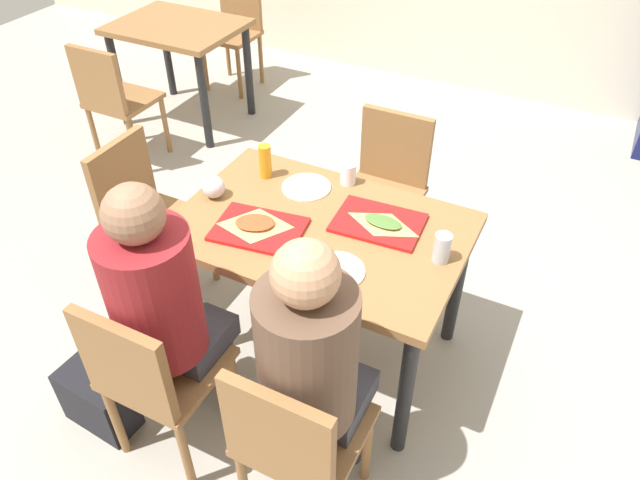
# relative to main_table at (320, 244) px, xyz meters

# --- Properties ---
(ground_plane) EXTENTS (10.00, 10.00, 0.02)m
(ground_plane) POSITION_rel_main_table_xyz_m (0.00, 0.00, -0.66)
(ground_plane) COLOR #9E998E
(main_table) EXTENTS (1.20, 0.80, 0.75)m
(main_table) POSITION_rel_main_table_xyz_m (0.00, 0.00, 0.00)
(main_table) COLOR olive
(main_table) RESTS_ON ground_plane
(chair_near_left) EXTENTS (0.40, 0.40, 0.86)m
(chair_near_left) POSITION_rel_main_table_xyz_m (-0.30, -0.78, -0.15)
(chair_near_left) COLOR olive
(chair_near_left) RESTS_ON ground_plane
(chair_near_right) EXTENTS (0.40, 0.40, 0.86)m
(chair_near_right) POSITION_rel_main_table_xyz_m (0.30, -0.78, -0.15)
(chair_near_right) COLOR olive
(chair_near_right) RESTS_ON ground_plane
(chair_far_side) EXTENTS (0.40, 0.40, 0.86)m
(chair_far_side) POSITION_rel_main_table_xyz_m (0.00, 0.78, -0.15)
(chair_far_side) COLOR olive
(chair_far_side) RESTS_ON ground_plane
(chair_left_end) EXTENTS (0.40, 0.40, 0.86)m
(chair_left_end) POSITION_rel_main_table_xyz_m (-0.98, 0.00, -0.15)
(chair_left_end) COLOR olive
(chair_left_end) RESTS_ON ground_plane
(person_in_red) EXTENTS (0.32, 0.42, 1.27)m
(person_in_red) POSITION_rel_main_table_xyz_m (-0.30, -0.64, 0.10)
(person_in_red) COLOR #383842
(person_in_red) RESTS_ON ground_plane
(person_in_brown_jacket) EXTENTS (0.32, 0.42, 1.27)m
(person_in_brown_jacket) POSITION_rel_main_table_xyz_m (0.30, -0.64, 0.10)
(person_in_brown_jacket) COLOR #383842
(person_in_brown_jacket) RESTS_ON ground_plane
(tray_red_near) EXTENTS (0.39, 0.31, 0.02)m
(tray_red_near) POSITION_rel_main_table_xyz_m (-0.21, -0.14, 0.11)
(tray_red_near) COLOR red
(tray_red_near) RESTS_ON main_table
(tray_red_far) EXTENTS (0.38, 0.28, 0.02)m
(tray_red_far) POSITION_rel_main_table_xyz_m (0.21, 0.12, 0.11)
(tray_red_far) COLOR red
(tray_red_far) RESTS_ON main_table
(paper_plate_center) EXTENTS (0.22, 0.22, 0.01)m
(paper_plate_center) POSITION_rel_main_table_xyz_m (-0.18, 0.22, 0.10)
(paper_plate_center) COLOR white
(paper_plate_center) RESTS_ON main_table
(paper_plate_near_edge) EXTENTS (0.22, 0.22, 0.01)m
(paper_plate_near_edge) POSITION_rel_main_table_xyz_m (0.18, -0.22, 0.10)
(paper_plate_near_edge) COLOR white
(paper_plate_near_edge) RESTS_ON main_table
(pizza_slice_a) EXTENTS (0.28, 0.24, 0.02)m
(pizza_slice_a) POSITION_rel_main_table_xyz_m (-0.23, -0.13, 0.12)
(pizza_slice_a) COLOR #DBAD60
(pizza_slice_a) RESTS_ON tray_red_near
(pizza_slice_b) EXTENTS (0.24, 0.13, 0.02)m
(pizza_slice_b) POSITION_rel_main_table_xyz_m (0.23, 0.11, 0.12)
(pizza_slice_b) COLOR #DBAD60
(pizza_slice_b) RESTS_ON tray_red_far
(plastic_cup_a) EXTENTS (0.07, 0.07, 0.10)m
(plastic_cup_a) POSITION_rel_main_table_xyz_m (-0.03, 0.34, 0.15)
(plastic_cup_a) COLOR white
(plastic_cup_a) RESTS_ON main_table
(plastic_cup_b) EXTENTS (0.07, 0.07, 0.10)m
(plastic_cup_b) POSITION_rel_main_table_xyz_m (0.03, -0.34, 0.15)
(plastic_cup_b) COLOR white
(plastic_cup_b) RESTS_ON main_table
(soda_can) EXTENTS (0.07, 0.07, 0.12)m
(soda_can) POSITION_rel_main_table_xyz_m (0.51, 0.02, 0.16)
(soda_can) COLOR #B7BCC6
(soda_can) RESTS_ON main_table
(condiment_bottle) EXTENTS (0.06, 0.06, 0.16)m
(condiment_bottle) POSITION_rel_main_table_xyz_m (-0.39, 0.22, 0.18)
(condiment_bottle) COLOR orange
(condiment_bottle) RESTS_ON main_table
(foil_bundle) EXTENTS (0.10, 0.10, 0.10)m
(foil_bundle) POSITION_rel_main_table_xyz_m (-0.51, -0.02, 0.15)
(foil_bundle) COLOR silver
(foil_bundle) RESTS_ON main_table
(handbag) EXTENTS (0.33, 0.18, 0.28)m
(handbag) POSITION_rel_main_table_xyz_m (-0.65, -0.80, -0.51)
(handbag) COLOR black
(handbag) RESTS_ON ground_plane
(background_table) EXTENTS (0.90, 0.70, 0.75)m
(background_table) POSITION_rel_main_table_xyz_m (-1.97, 1.62, -0.03)
(background_table) COLOR olive
(background_table) RESTS_ON ground_plane
(background_chair_near) EXTENTS (0.40, 0.40, 0.86)m
(background_chair_near) POSITION_rel_main_table_xyz_m (-1.97, 0.89, -0.15)
(background_chair_near) COLOR olive
(background_chair_near) RESTS_ON ground_plane
(background_chair_far) EXTENTS (0.40, 0.40, 0.86)m
(background_chair_far) POSITION_rel_main_table_xyz_m (-1.97, 2.36, -0.15)
(background_chair_far) COLOR olive
(background_chair_far) RESTS_ON ground_plane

